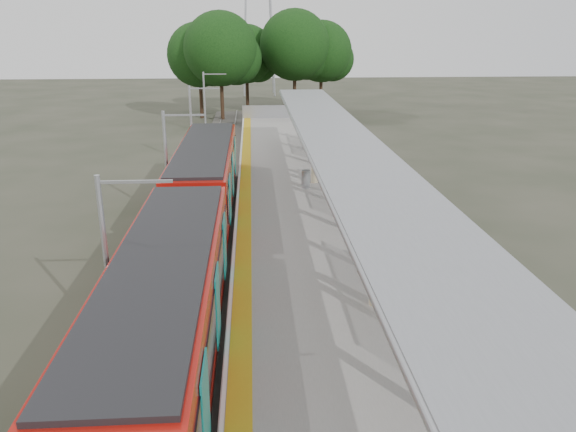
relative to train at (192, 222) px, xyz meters
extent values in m
cube|color=#59544C|center=(0.00, 7.30, -1.93)|extent=(3.00, 70.00, 0.24)
cube|color=gray|center=(4.50, 7.30, -1.55)|extent=(6.00, 50.00, 1.00)
cube|color=gold|center=(1.95, 7.30, -1.04)|extent=(0.60, 50.00, 0.02)
cube|color=#9EA0A5|center=(4.50, 32.25, -0.45)|extent=(6.00, 0.10, 1.20)
cube|color=black|center=(0.00, -7.02, -1.40)|extent=(2.50, 13.50, 0.70)
cube|color=#A2110B|center=(0.00, -7.02, 0.20)|extent=(2.65, 13.50, 2.50)
cube|color=black|center=(0.00, -7.02, 0.25)|extent=(2.72, 12.96, 1.20)
cube|color=black|center=(0.00, -7.02, 1.50)|extent=(2.40, 12.82, 0.15)
cube|color=#0B706C|center=(1.36, -7.02, 0.05)|extent=(0.04, 1.30, 2.00)
cube|color=black|center=(0.00, 7.08, -1.40)|extent=(2.50, 13.50, 0.70)
cube|color=#A2110B|center=(0.00, 7.08, 0.20)|extent=(2.65, 13.50, 2.50)
cube|color=black|center=(0.00, 7.08, 0.25)|extent=(2.72, 12.96, 1.20)
cube|color=black|center=(0.00, 7.08, 1.50)|extent=(2.40, 12.83, 0.15)
cube|color=#0B706C|center=(1.36, 7.08, 0.05)|extent=(0.04, 1.30, 2.00)
cylinder|color=black|center=(0.00, 2.36, -1.70)|extent=(2.20, 0.70, 0.70)
cube|color=black|center=(0.00, 0.03, -0.05)|extent=(2.30, 0.80, 2.40)
cube|color=#9EA0A5|center=(6.50, -10.70, 0.70)|extent=(0.25, 0.25, 3.50)
cube|color=#9EA0A5|center=(6.50, -6.70, 0.70)|extent=(0.25, 0.25, 3.50)
cube|color=#9EA0A5|center=(6.50, -2.70, 0.70)|extent=(0.25, 0.25, 3.50)
cube|color=#9EA0A5|center=(6.50, 1.30, 0.70)|extent=(0.25, 0.25, 3.50)
cube|color=#9EA0A5|center=(6.50, 5.30, 0.70)|extent=(0.25, 0.25, 3.50)
cube|color=#9EA0A5|center=(6.50, 9.30, 0.70)|extent=(0.25, 0.25, 3.50)
cube|color=#9EA0A5|center=(6.50, 13.30, 0.70)|extent=(0.25, 0.25, 3.50)
cube|color=#9EA0A5|center=(6.50, 17.30, 0.70)|extent=(0.25, 0.25, 3.50)
cube|color=#9EA0A5|center=(6.50, 21.30, 0.70)|extent=(0.25, 0.25, 3.50)
cube|color=gray|center=(6.10, 3.30, 2.53)|extent=(3.20, 38.00, 0.16)
cylinder|color=#9EA0A5|center=(4.55, 3.30, 2.45)|extent=(0.24, 38.00, 0.24)
cube|color=silver|center=(7.20, -8.70, 0.15)|extent=(0.05, 3.70, 2.20)
cube|color=silver|center=(7.20, -4.70, 0.15)|extent=(0.05, 3.70, 2.20)
cube|color=silver|center=(7.20, 3.30, 0.15)|extent=(0.05, 3.70, 2.20)
cube|color=silver|center=(7.20, 7.30, 0.15)|extent=(0.05, 3.70, 2.20)
cube|color=silver|center=(7.20, 15.30, 0.15)|extent=(0.05, 3.70, 2.20)
cube|color=silver|center=(7.20, 19.30, 0.15)|extent=(0.05, 3.70, 2.20)
cylinder|color=#382316|center=(-2.87, 39.29, 0.09)|extent=(0.36, 0.36, 4.28)
sphere|color=#1B4112|center=(-2.87, 39.29, 4.37)|extent=(6.50, 6.50, 6.50)
cylinder|color=#382316|center=(-0.57, 36.77, 0.31)|extent=(0.36, 0.36, 4.73)
sphere|color=#1B4112|center=(-0.57, 36.77, 5.05)|extent=(7.19, 7.19, 7.19)
cylinder|color=#382316|center=(1.91, 44.07, 0.04)|extent=(0.36, 0.36, 4.19)
sphere|color=#1B4112|center=(1.91, 44.07, 4.23)|extent=(6.36, 6.36, 6.36)
cylinder|color=#382316|center=(7.04, 41.09, 0.38)|extent=(0.36, 0.36, 4.87)
sphere|color=#1B4112|center=(7.04, 41.09, 5.25)|extent=(7.40, 7.40, 7.40)
cylinder|color=#382316|center=(10.17, 43.23, 0.13)|extent=(0.36, 0.36, 4.37)
sphere|color=#1B4112|center=(10.17, 43.23, 4.50)|extent=(6.64, 6.64, 6.64)
cylinder|color=#9EA0A5|center=(-1.80, -5.70, 0.65)|extent=(0.16, 0.16, 5.40)
cube|color=#9EA0A5|center=(-0.80, -5.70, 3.15)|extent=(2.00, 0.08, 0.08)
cylinder|color=#9EA0A5|center=(-1.80, 6.30, 0.65)|extent=(0.16, 0.16, 5.40)
cube|color=#9EA0A5|center=(-0.80, 6.30, 3.15)|extent=(2.00, 0.08, 0.08)
cylinder|color=#9EA0A5|center=(-1.80, 18.30, 0.65)|extent=(0.16, 0.16, 5.40)
cube|color=#9EA0A5|center=(-0.80, 18.30, 3.15)|extent=(2.00, 0.08, 0.08)
cylinder|color=#9EA0A5|center=(-1.80, 30.30, 0.65)|extent=(0.16, 0.16, 5.40)
cube|color=#9EA0A5|center=(-0.80, 30.30, 3.15)|extent=(2.00, 0.08, 0.08)
cube|color=#0F234F|center=(7.20, -2.95, -0.57)|extent=(0.85, 1.68, 0.06)
cube|color=#0F234F|center=(6.98, -2.95, -0.25)|extent=(0.44, 1.58, 0.59)
cube|color=#9EA0A5|center=(7.20, -3.60, -0.82)|extent=(0.43, 0.16, 0.47)
cube|color=#9EA0A5|center=(7.20, -2.30, -0.82)|extent=(0.43, 0.16, 0.47)
cube|color=#0F234F|center=(7.20, 17.61, -0.57)|extent=(0.84, 1.69, 0.06)
cube|color=#0F234F|center=(6.98, 17.61, -0.24)|extent=(0.42, 1.60, 0.60)
cube|color=#9EA0A5|center=(7.20, 16.96, -0.81)|extent=(0.44, 0.16, 0.48)
cube|color=#9EA0A5|center=(7.20, 18.26, -0.81)|extent=(0.44, 0.16, 0.48)
cylinder|color=beige|center=(6.07, -5.15, -0.28)|extent=(0.41, 0.41, 1.54)
cube|color=red|center=(6.07, -5.15, 0.64)|extent=(0.36, 0.06, 0.26)
cylinder|color=beige|center=(5.75, 9.24, -0.32)|extent=(0.39, 0.39, 1.46)
cube|color=red|center=(5.75, 9.24, 0.55)|extent=(0.34, 0.08, 0.24)
cylinder|color=#9EA0A5|center=(5.17, 8.22, -0.58)|extent=(0.59, 0.59, 0.94)
camera|label=1|loc=(2.37, -20.53, 7.12)|focal=35.00mm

